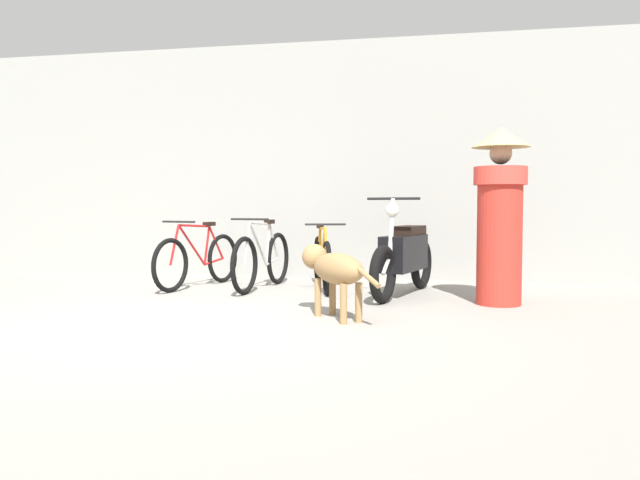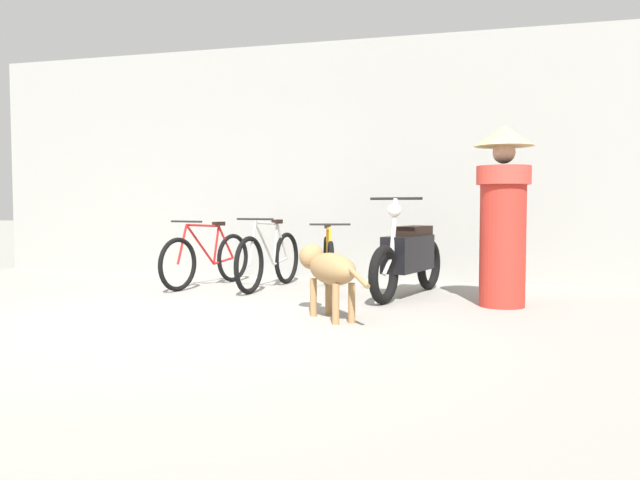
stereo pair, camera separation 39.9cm
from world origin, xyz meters
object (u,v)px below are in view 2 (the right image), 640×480
Objects in this scene: bicycle_0 at (207,259)px; bicycle_2 at (328,262)px; person_in_robes at (503,210)px; bicycle_1 at (269,260)px; motorcycle at (408,257)px; stray_dog at (328,269)px.

bicycle_0 reaches higher than bicycle_2.
bicycle_2 is 2.19m from person_in_robes.
person_in_robes is at bearing 51.60° from bicycle_2.
bicycle_0 is at bearing -83.84° from bicycle_1.
bicycle_0 is 2.51m from motorcycle.
person_in_robes reaches higher than stray_dog.
stray_dog is (0.47, -1.82, 0.11)m from bicycle_2.
bicycle_2 is at bearing -26.70° from stray_dog.
bicycle_1 is 1.71× the size of stray_dog.
stray_dog is (-0.52, -1.50, 0.00)m from motorcycle.
person_in_robes is (3.47, -0.65, 0.61)m from bicycle_0.
bicycle_0 is 0.92× the size of person_in_robes.
bicycle_0 is at bearing -103.30° from bicycle_2.
bicycle_2 is at bearing 105.42° from bicycle_1.
person_in_robes reaches higher than bicycle_0.
motorcycle is 1.89× the size of stray_dog.
bicycle_1 is at bearing -21.36° from person_in_robes.
person_in_robes is at bearing 93.53° from bicycle_0.
person_in_robes reaches higher than motorcycle.
motorcycle reaches higher than bicycle_2.
bicycle_1 is 1.06× the size of bicycle_2.
bicycle_1 is at bearing 103.82° from bicycle_0.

